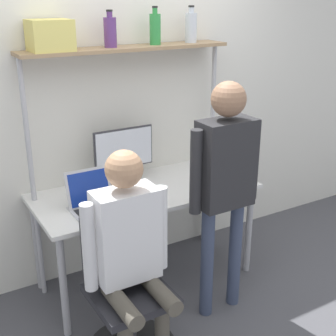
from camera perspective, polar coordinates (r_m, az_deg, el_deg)
The scene contains 14 objects.
ground_plane at distance 3.58m, azimuth 0.44°, elevation -16.26°, with size 12.00×12.00×0.00m, color #4C4C51.
wall_back at distance 3.65m, azimuth -5.91°, elevation 7.91°, with size 8.00×0.06×2.70m.
desk at distance 3.51m, azimuth -2.78°, elevation -3.82°, with size 1.65×0.74×0.77m.
shelf_unit at distance 3.47m, azimuth -4.82°, elevation 9.73°, with size 1.56×0.25×1.79m.
monitor at distance 3.52m, azimuth -5.37°, elevation 1.75°, with size 0.47×0.22×0.43m.
laptop at distance 3.20m, azimuth -9.25°, elevation -3.65°, with size 0.32×0.26×0.26m.
cell_phone at distance 3.24m, azimuth -4.55°, elevation -4.40°, with size 0.07×0.15×0.01m.
office_chair at distance 3.04m, azimuth -4.86°, elevation -17.30°, with size 0.56×0.56×0.92m.
person_seated at distance 2.72m, azimuth -4.72°, elevation -9.28°, with size 0.54×0.47×1.35m.
person_standing at distance 3.06m, azimuth 6.99°, elevation -0.61°, with size 0.54×0.22×1.65m.
bottle_green at distance 3.52m, azimuth -1.58°, elevation 16.64°, with size 0.08×0.08×0.27m.
bottle_purple at distance 3.36m, azimuth -7.06°, elevation 16.18°, with size 0.09×0.09×0.25m.
bottle_clear at distance 3.68m, azimuth 2.82°, elevation 16.80°, with size 0.09×0.09×0.27m.
storage_box at distance 3.22m, azimuth -14.20°, elevation 15.41°, with size 0.27×0.23×0.20m.
Camera 1 is at (-1.47, -2.45, 2.15)m, focal length 50.00 mm.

